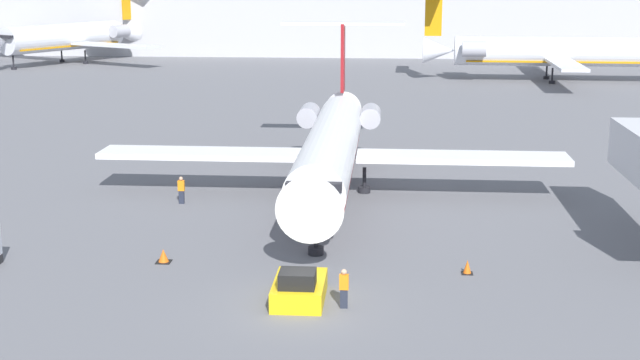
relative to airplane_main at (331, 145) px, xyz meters
The scene contains 10 objects.
ground_plane 19.95m from the airplane_main, 89.90° to the right, with size 600.00×600.00×0.00m, color slate.
terminal_building 100.39m from the airplane_main, 89.98° to the left, with size 180.00×16.80×14.42m.
airplane_main is the anchor object (origin of this frame).
pushback_tug 18.83m from the airplane_main, 90.49° to the right, with size 2.21×3.71×1.61m.
worker_near_tug 19.57m from the airplane_main, 84.62° to the right, with size 0.40×0.24×1.74m.
worker_by_wing 9.76m from the airplane_main, 163.70° to the right, with size 0.40×0.24×1.70m.
traffic_cone_left 16.05m from the airplane_main, 117.84° to the right, with size 0.72×0.72×0.68m.
traffic_cone_right 16.55m from the airplane_main, 62.84° to the right, with size 0.53×0.53×0.67m.
airplane_parked_far_left 67.60m from the airplane_main, 67.91° to the left, with size 35.84×30.48×10.85m.
airplane_parked_far_right 92.53m from the airplane_main, 119.88° to the left, with size 32.64×28.38×11.25m.
Camera 1 is at (3.57, -35.35, 14.01)m, focal length 50.00 mm.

